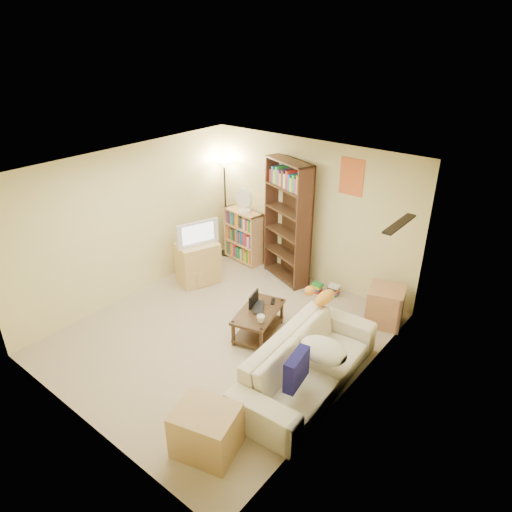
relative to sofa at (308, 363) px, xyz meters
The scene contains 19 objects.
room 2.02m from the sofa, behind, with size 4.50×4.54×2.52m.
sofa is the anchor object (origin of this frame).
navy_pillow 0.59m from the sofa, 73.72° to the right, with size 0.44×0.13×0.40m, color #141250.
cream_blanket 0.30m from the sofa, 22.18° to the left, with size 0.62×0.44×0.26m, color beige.
tabby_cat 1.02m from the sofa, 112.36° to the left, with size 0.53×0.21×0.18m.
coffee_table 1.24m from the sofa, 158.41° to the left, with size 0.73×1.01×0.41m.
laptop 1.28m from the sofa, 154.87° to the left, with size 0.41×0.44×0.03m, color black.
laptop_screen 1.40m from the sofa, 158.39° to the left, with size 0.01×0.30×0.20m, color white.
mug 0.99m from the sofa, 165.23° to the left, with size 0.12×0.12×0.11m, color white.
tv_remote 1.38m from the sofa, 145.59° to the left, with size 0.05×0.16×0.02m, color black.
tv_stand 3.14m from the sofa, 160.99° to the left, with size 0.50×0.69×0.74m, color tan.
television 3.20m from the sofa, 160.99° to the left, with size 0.35×0.75×0.44m, color black.
tall_bookshelf 2.91m from the sofa, 130.84° to the left, with size 1.03×0.65×2.17m.
short_bookshelf 3.61m from the sofa, 142.91° to the left, with size 0.84×0.43×1.03m.
desk_fan 3.65m from the sofa, 142.97° to the left, with size 0.37×0.21×0.46m.
floor_lamp 4.15m from the sofa, 146.83° to the left, with size 0.32×0.32×1.91m.
side_table 1.90m from the sofa, 84.88° to the left, with size 0.52×0.52×0.59m, color tan.
end_cabinet 1.55m from the sofa, 100.82° to the right, with size 0.65×0.54×0.54m, color tan.
book_stacks 2.31m from the sofa, 114.95° to the left, with size 0.47×0.22×0.19m.
Camera 1 is at (3.85, -4.04, 4.08)m, focal length 32.00 mm.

